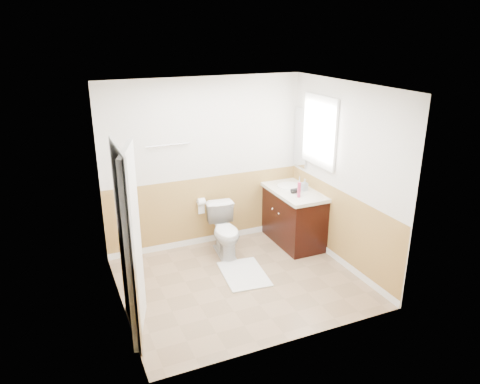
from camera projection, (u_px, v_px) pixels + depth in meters
name	position (u px, v px, depth m)	size (l,w,h in m)	color
floor	(241.00, 282.00, 5.91)	(3.00, 3.00, 0.00)	#8C7051
ceiling	(241.00, 87.00, 5.06)	(3.00, 3.00, 0.00)	white
wall_back	(205.00, 164.00, 6.61)	(3.00, 3.00, 0.00)	silver
wall_front	(295.00, 234.00, 4.36)	(3.00, 3.00, 0.00)	silver
wall_left	(114.00, 211.00, 4.92)	(3.00, 3.00, 0.00)	silver
wall_right	(343.00, 177.00, 6.05)	(3.00, 3.00, 0.00)	silver
wainscot_back	(207.00, 212.00, 6.85)	(3.00, 3.00, 0.00)	#B08846
wainscot_front	(291.00, 300.00, 4.63)	(3.00, 3.00, 0.00)	#B08846
wainscot_left	(122.00, 271.00, 5.18)	(2.60, 2.60, 0.00)	#B08846
wainscot_right	(339.00, 228.00, 6.30)	(2.60, 2.60, 0.00)	#B08846
toilet	(225.00, 231.00, 6.53)	(0.40, 0.71, 0.72)	silver
bath_mat	(244.00, 274.00, 6.08)	(0.55, 0.80, 0.02)	silver
vanity_cabinet	(293.00, 217.00, 6.91)	(0.55, 1.10, 0.80)	black
vanity_knob_left	(279.00, 214.00, 6.66)	(0.03, 0.03, 0.03)	silver
vanity_knob_right	(273.00, 209.00, 6.83)	(0.03, 0.03, 0.03)	silver
countertop	(293.00, 191.00, 6.76)	(0.60, 1.15, 0.05)	white
sink_basin	(289.00, 186.00, 6.88)	(0.36, 0.36, 0.02)	white
faucet	(300.00, 181.00, 6.92)	(0.02, 0.02, 0.14)	silver
lotion_bottle	(299.00, 190.00, 6.42)	(0.05, 0.05, 0.22)	#BF3159
soap_dispenser	(305.00, 185.00, 6.69)	(0.08, 0.08, 0.18)	#949EA7
hair_dryer_body	(296.00, 190.00, 6.61)	(0.07, 0.07, 0.14)	black
hair_dryer_handle	(293.00, 192.00, 6.64)	(0.03, 0.03, 0.07)	black
mirror_panel	(301.00, 138.00, 6.88)	(0.02, 0.35, 0.90)	silver
window_frame	(320.00, 131.00, 6.37)	(0.04, 0.80, 1.00)	white
window_glass	(321.00, 131.00, 6.38)	(0.01, 0.70, 0.90)	white
door	(133.00, 245.00, 4.65)	(0.05, 0.80, 2.04)	white
door_frame	(126.00, 246.00, 4.62)	(0.02, 0.92, 2.10)	white
door_knob	(134.00, 237.00, 4.98)	(0.06, 0.06, 0.06)	silver
towel_bar	(168.00, 145.00, 6.24)	(0.02, 0.02, 0.62)	silver
tp_holder_bar	(201.00, 202.00, 6.69)	(0.02, 0.02, 0.14)	silver
tp_roll	(201.00, 202.00, 6.69)	(0.11, 0.11, 0.10)	white
tp_sheet	(201.00, 209.00, 6.73)	(0.10, 0.01, 0.16)	white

